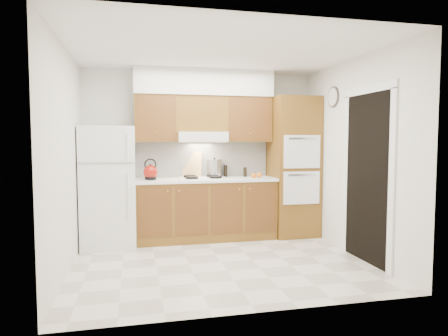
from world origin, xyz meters
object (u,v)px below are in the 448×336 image
oven_cabinet (293,167)px  kettle (150,172)px  fridge (109,186)px  stock_pot (214,168)px

oven_cabinet → kettle: oven_cabinet is taller
oven_cabinet → fridge: bearing=-179.3°
fridge → kettle: fridge is taller
kettle → fridge: bearing=-172.7°
oven_cabinet → stock_pot: oven_cabinet is taller
fridge → stock_pot: 1.64m
fridge → kettle: (0.59, 0.01, 0.19)m
stock_pot → kettle: bearing=-166.2°
fridge → stock_pot: (1.60, 0.25, 0.23)m
fridge → oven_cabinet: 2.86m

